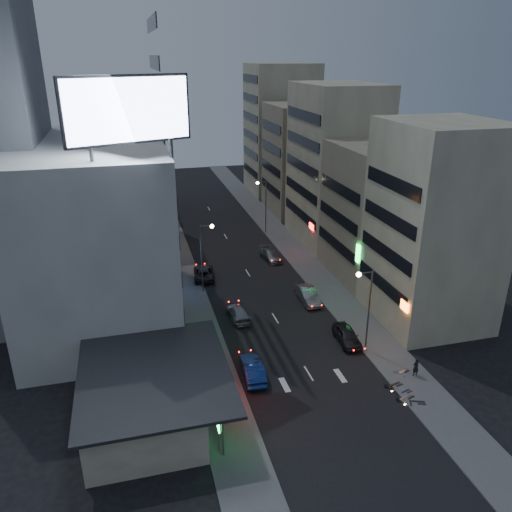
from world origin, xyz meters
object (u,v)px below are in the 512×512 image
object	(u,v)px
parked_car_right_mid	(308,295)
person	(416,367)
scooter_black_a	(426,395)
scooter_blue	(409,384)
parked_car_right_far	(271,255)
road_car_silver	(239,313)
scooter_silver_b	(406,364)
scooter_black_b	(400,376)
parked_car_right_near	(347,336)
scooter_silver_a	(410,388)
road_car_blue	(253,369)
parked_car_left	(204,273)

from	to	relation	value
parked_car_right_mid	person	xyz separation A→B (m)	(4.02, -15.46, 0.19)
scooter_black_a	scooter_blue	xyz separation A→B (m)	(-0.38, 1.77, -0.07)
person	parked_car_right_far	bearing A→B (deg)	-91.16
road_car_silver	scooter_black_a	distance (m)	20.30
road_car_silver	person	size ratio (longest dim) A/B	2.65
person	scooter_silver_b	bearing A→B (deg)	-86.50
road_car_silver	parked_car_right_mid	bearing A→B (deg)	-168.91
scooter_black_a	scooter_black_b	size ratio (longest dim) A/B	0.97
scooter_black_a	parked_car_right_far	bearing A→B (deg)	27.44
person	scooter_blue	bearing A→B (deg)	35.63
parked_car_right_near	scooter_black_a	distance (m)	10.02
scooter_silver_a	scooter_black_b	xyz separation A→B (m)	(-0.02, 1.68, 0.01)
scooter_blue	scooter_silver_b	world-z (taller)	scooter_silver_b
road_car_blue	scooter_silver_a	world-z (taller)	road_car_blue
parked_car_left	scooter_silver_b	size ratio (longest dim) A/B	3.14
road_car_silver	scooter_blue	distance (m)	18.63
road_car_silver	scooter_black_a	size ratio (longest dim) A/B	2.49
parked_car_left	road_car_silver	size ratio (longest dim) A/B	1.12
scooter_black_a	scooter_silver_b	size ratio (longest dim) A/B	1.13
person	scooter_black_a	xyz separation A→B (m)	(-1.06, -3.27, -0.30)
road_car_blue	road_car_silver	world-z (taller)	road_car_blue
parked_car_right_near	scooter_silver_b	size ratio (longest dim) A/B	2.74
parked_car_left	scooter_silver_a	bearing A→B (deg)	121.74
scooter_silver_b	parked_car_left	bearing A→B (deg)	7.33
road_car_silver	parked_car_right_near	bearing A→B (deg)	140.00
person	scooter_silver_a	world-z (taller)	person
parked_car_right_far	scooter_black_a	distance (m)	31.64
parked_car_right_near	road_car_blue	xyz separation A→B (m)	(-10.04, -3.03, 0.03)
road_car_blue	scooter_silver_b	xyz separation A→B (m)	(13.15, -2.40, -0.17)
parked_car_right_near	scooter_silver_b	distance (m)	6.25
person	scooter_silver_a	bearing A→B (deg)	40.36
parked_car_left	road_car_blue	bearing A→B (deg)	98.82
parked_car_left	scooter_blue	world-z (taller)	parked_car_left
parked_car_right_far	scooter_silver_b	xyz separation A→B (m)	(4.30, -27.13, -0.05)
road_car_blue	road_car_silver	bearing A→B (deg)	-91.64
parked_car_right_far	scooter_black_a	xyz separation A→B (m)	(3.50, -31.45, 0.01)
scooter_silver_a	scooter_silver_b	distance (m)	3.49
scooter_black_b	parked_car_right_far	bearing A→B (deg)	-8.02
scooter_blue	road_car_blue	bearing A→B (deg)	50.29
parked_car_right_near	person	bearing A→B (deg)	-59.43
parked_car_left	road_car_silver	bearing A→B (deg)	106.50
scooter_black_b	scooter_black_a	bearing A→B (deg)	179.94
parked_car_right_mid	scooter_silver_b	xyz separation A→B (m)	(3.76, -14.41, -0.18)
road_car_blue	scooter_silver_a	size ratio (longest dim) A/B	2.59
parked_car_left	parked_car_right_mid	bearing A→B (deg)	144.92
road_car_silver	scooter_silver_a	distance (m)	18.97
parked_car_right_far	person	distance (m)	28.55
scooter_black_a	scooter_black_b	world-z (taller)	scooter_black_b
road_car_silver	scooter_silver_a	world-z (taller)	road_car_silver
parked_car_right_mid	parked_car_right_near	bearing A→B (deg)	-84.98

